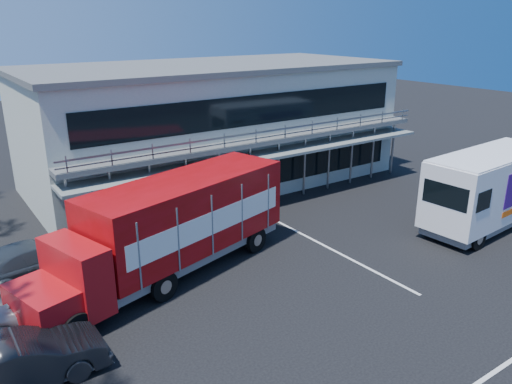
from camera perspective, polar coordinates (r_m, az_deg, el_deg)
ground at (r=19.73m, az=10.01°, el=-10.81°), size 120.00×120.00×0.00m
building at (r=31.54m, az=-4.94°, el=7.80°), size 22.40×12.00×7.30m
red_truck at (r=19.86m, az=-9.49°, el=-3.76°), size 11.71×5.65×3.85m
white_van at (r=26.71m, az=25.04°, el=0.38°), size 7.91×3.14×3.79m
parked_car_b at (r=15.91m, az=-25.33°, el=-17.27°), size 4.67×1.68×1.53m
parked_car_c at (r=18.85m, az=-22.04°, el=-11.09°), size 5.12×2.56×1.39m
parked_car_d at (r=21.65m, az=-24.09°, el=-7.18°), size 5.64×3.27×1.54m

